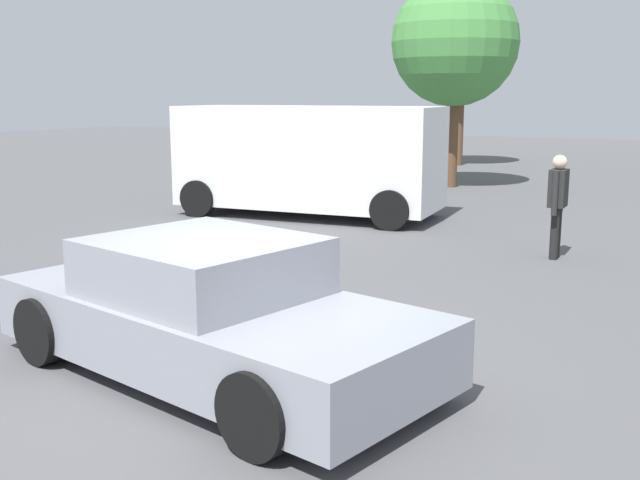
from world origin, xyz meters
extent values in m
plane|color=#515154|center=(0.00, 0.00, 0.00)|extent=(80.00, 80.00, 0.00)
cube|color=gray|center=(-0.20, -0.01, 0.45)|extent=(4.54, 2.63, 0.57)
cube|color=gray|center=(-0.30, 0.01, 0.99)|extent=(2.09, 1.99, 0.51)
cube|color=slate|center=(0.53, -0.16, 0.99)|extent=(0.37, 1.51, 0.43)
cube|color=slate|center=(-1.13, 0.18, 0.99)|extent=(0.37, 1.51, 0.43)
cylinder|color=black|center=(1.38, 0.53, 0.32)|extent=(0.67, 0.34, 0.64)
cylinder|color=black|center=(1.03, -1.14, 0.32)|extent=(0.67, 0.34, 0.64)
cylinder|color=black|center=(-1.43, 1.11, 0.32)|extent=(0.67, 0.34, 0.64)
cylinder|color=black|center=(-1.78, -0.56, 0.32)|extent=(0.67, 0.34, 0.64)
cube|color=white|center=(-3.94, 8.28, 1.24)|extent=(5.54, 2.62, 2.04)
cube|color=slate|center=(-6.56, 7.99, 1.69)|extent=(0.24, 1.73, 0.82)
cylinder|color=black|center=(-5.90, 7.09, 0.38)|extent=(0.78, 0.33, 0.76)
cylinder|color=black|center=(-6.11, 9.02, 0.38)|extent=(0.78, 0.33, 0.76)
cylinder|color=black|center=(-1.78, 7.54, 0.38)|extent=(0.78, 0.33, 0.76)
cylinder|color=black|center=(-1.99, 9.48, 0.38)|extent=(0.78, 0.33, 0.76)
cylinder|color=black|center=(1.45, 6.42, 0.40)|extent=(0.13, 0.13, 0.81)
cylinder|color=black|center=(1.44, 6.59, 0.40)|extent=(0.13, 0.13, 0.81)
cube|color=#262626|center=(1.45, 6.51, 1.09)|extent=(0.25, 0.40, 0.57)
cylinder|color=#262626|center=(1.45, 6.27, 1.04)|extent=(0.09, 0.09, 0.67)
cylinder|color=#262626|center=(1.44, 6.75, 1.04)|extent=(0.09, 0.09, 0.67)
sphere|color=beige|center=(1.45, 6.51, 1.49)|extent=(0.22, 0.22, 0.22)
cylinder|color=brown|center=(-3.05, 14.52, 1.30)|extent=(0.35, 0.35, 2.59)
sphere|color=#478C42|center=(-3.05, 14.52, 3.86)|extent=(3.38, 3.38, 3.38)
cylinder|color=brown|center=(-5.00, 20.89, 1.58)|extent=(0.33, 0.33, 3.16)
sphere|color=#2D6B2D|center=(-5.00, 20.89, 4.40)|extent=(3.32, 3.32, 3.32)
camera|label=1|loc=(3.77, -5.18, 2.49)|focal=42.16mm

